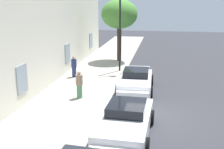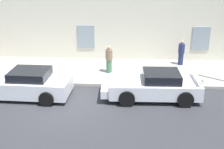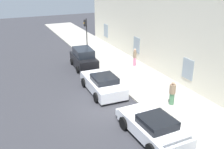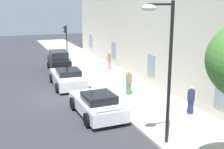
# 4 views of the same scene
# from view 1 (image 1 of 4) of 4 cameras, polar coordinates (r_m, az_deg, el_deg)

# --- Properties ---
(ground_plane) EXTENTS (80.00, 80.00, 0.00)m
(ground_plane) POSITION_cam_1_polar(r_m,az_deg,el_deg) (14.34, 7.42, -8.34)
(ground_plane) COLOR #333338
(sidewalk) EXTENTS (60.00, 4.44, 0.14)m
(sidewalk) POSITION_cam_1_polar(r_m,az_deg,el_deg) (15.13, -9.80, -6.88)
(sidewalk) COLOR #A8A399
(sidewalk) RESTS_ON ground
(sportscar_red_lead) EXTENTS (4.91, 2.32, 1.34)m
(sportscar_red_lead) POSITION_cam_1_polar(r_m,az_deg,el_deg) (11.96, 2.62, -9.94)
(sportscar_red_lead) COLOR white
(sportscar_red_lead) RESTS_ON ground
(sportscar_yellow_flank) EXTENTS (4.67, 2.29, 1.31)m
(sportscar_yellow_flank) POSITION_cam_1_polar(r_m,az_deg,el_deg) (17.86, 4.77, -1.48)
(sportscar_yellow_flank) COLOR white
(sportscar_yellow_flank) RESTS_ON ground
(tree_near_kerb) EXTENTS (3.25, 3.25, 5.54)m
(tree_near_kerb) POSITION_cam_1_polar(r_m,az_deg,el_deg) (25.78, 1.50, 11.99)
(tree_near_kerb) COLOR #38281E
(tree_near_kerb) RESTS_ON sidewalk
(street_lamp) EXTENTS (0.44, 1.42, 5.96)m
(street_lamp) POSITION_cam_1_polar(r_m,az_deg,el_deg) (21.84, 2.71, 11.21)
(street_lamp) COLOR black
(street_lamp) RESTS_ON sidewalk
(pedestrian_admiring) EXTENTS (0.56, 0.56, 1.60)m
(pedestrian_admiring) POSITION_cam_1_polar(r_m,az_deg,el_deg) (16.22, -6.61, -1.99)
(pedestrian_admiring) COLOR #4C7F59
(pedestrian_admiring) RESTS_ON sidewalk
(pedestrian_strolling) EXTENTS (0.54, 0.54, 1.55)m
(pedestrian_strolling) POSITION_cam_1_polar(r_m,az_deg,el_deg) (20.73, -7.68, 1.63)
(pedestrian_strolling) COLOR navy
(pedestrian_strolling) RESTS_ON sidewalk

